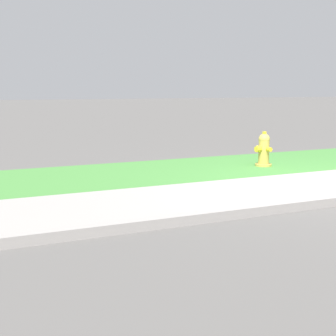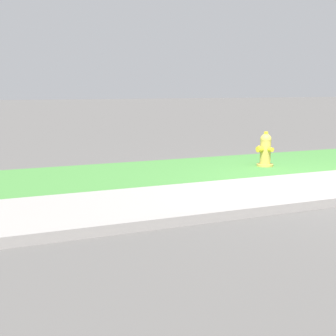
# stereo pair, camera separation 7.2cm
# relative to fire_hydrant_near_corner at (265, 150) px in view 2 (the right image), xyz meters

# --- Properties ---
(ground_plane) EXTENTS (120.00, 120.00, 0.00)m
(ground_plane) POSITION_rel_fire_hydrant_near_corner_xyz_m (-0.16, -1.95, -0.33)
(ground_plane) COLOR #5B5956
(sidewalk_pavement) EXTENTS (18.00, 1.99, 0.01)m
(sidewalk_pavement) POSITION_rel_fire_hydrant_near_corner_xyz_m (-0.16, -1.95, -0.33)
(sidewalk_pavement) COLOR #9E9993
(sidewalk_pavement) RESTS_ON ground
(grass_verge) EXTENTS (18.00, 2.52, 0.01)m
(grass_verge) POSITION_rel_fire_hydrant_near_corner_xyz_m (-0.16, 0.31, -0.33)
(grass_verge) COLOR #47893D
(grass_verge) RESTS_ON ground
(fire_hydrant_near_corner) EXTENTS (0.38, 0.40, 0.70)m
(fire_hydrant_near_corner) POSITION_rel_fire_hydrant_near_corner_xyz_m (0.00, 0.00, 0.00)
(fire_hydrant_near_corner) COLOR gold
(fire_hydrant_near_corner) RESTS_ON ground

